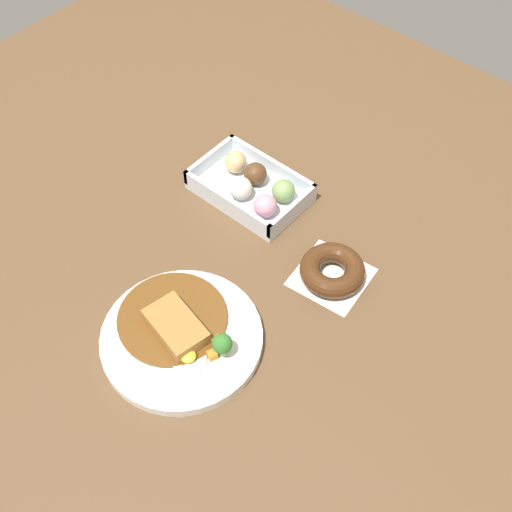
{
  "coord_description": "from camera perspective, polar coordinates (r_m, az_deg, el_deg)",
  "views": [
    {
      "loc": [
        -0.53,
        0.47,
        0.93
      ],
      "look_at": [
        -0.07,
        -0.06,
        0.03
      ],
      "focal_mm": 47.12,
      "sensor_mm": 36.0,
      "label": 1
    }
  ],
  "objects": [
    {
      "name": "ground_plane",
      "position": [
        1.16,
        -4.62,
        -0.74
      ],
      "size": [
        1.6,
        1.6,
        0.0
      ],
      "primitive_type": "plane",
      "color": "brown"
    },
    {
      "name": "curry_plate",
      "position": [
        1.07,
        -6.36,
        -6.72
      ],
      "size": [
        0.26,
        0.26,
        0.06
      ],
      "color": "white",
      "rests_on": "ground_plane"
    },
    {
      "name": "donut_box",
      "position": [
        1.25,
        -0.3,
        5.89
      ],
      "size": [
        0.21,
        0.14,
        0.06
      ],
      "color": "silver",
      "rests_on": "ground_plane"
    },
    {
      "name": "chocolate_ring_donut",
      "position": [
        1.14,
        6.49,
        -1.24
      ],
      "size": [
        0.13,
        0.13,
        0.04
      ],
      "color": "white",
      "rests_on": "ground_plane"
    }
  ]
}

